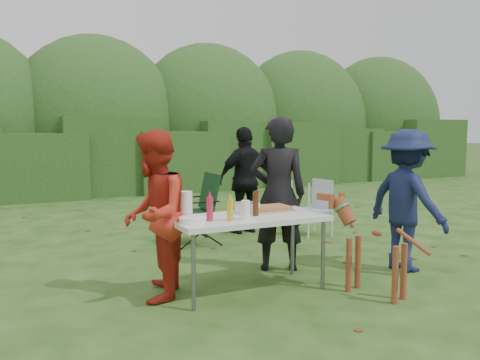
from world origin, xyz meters
name	(u,v)px	position (x,y,z in m)	size (l,w,h in m)	color
ground	(287,290)	(0.00, 0.00, 0.00)	(80.00, 80.00, 0.00)	#1E4211
hedge_row	(110,158)	(0.00, 8.00, 0.85)	(22.00, 1.40, 1.70)	#23471C
shrub_backdrop	(96,127)	(0.00, 9.60, 1.60)	(20.00, 2.60, 3.20)	#3D6628
folding_table	(249,221)	(-0.34, 0.16, 0.69)	(1.50, 0.70, 0.74)	silver
person_cook	(278,194)	(0.29, 0.68, 0.86)	(0.62, 0.41, 1.71)	black
person_red_jacket	(154,215)	(-1.22, 0.35, 0.79)	(0.76, 0.59, 1.57)	red
person_black_puffy	(245,180)	(0.88, 2.63, 0.80)	(0.94, 0.39, 1.60)	black
child	(407,200)	(1.57, 0.03, 0.79)	(1.02, 0.58, 1.57)	#131C42
dog	(376,248)	(0.67, -0.50, 0.46)	(0.96, 0.38, 0.91)	brown
camping_chair	(194,209)	(-0.09, 2.26, 0.49)	(0.61, 0.61, 0.98)	#123417
lawn_chair	(312,208)	(1.67, 2.02, 0.41)	(0.49, 0.49, 0.83)	#5172B2
food_tray	(269,210)	(-0.03, 0.31, 0.75)	(0.45, 0.30, 0.02)	#B7B7BA
focaccia_bread	(269,208)	(-0.03, 0.31, 0.78)	(0.40, 0.26, 0.04)	#B7703A
mustard_bottle	(230,210)	(-0.61, 0.01, 0.84)	(0.06, 0.06, 0.20)	gold
ketchup_bottle	(210,209)	(-0.78, 0.09, 0.85)	(0.06, 0.06, 0.22)	#BD1C40
beer_bottle	(256,203)	(-0.27, 0.14, 0.86)	(0.06, 0.06, 0.24)	#47230F
paper_towel_roll	(186,205)	(-0.94, 0.27, 0.87)	(0.12, 0.12, 0.26)	white
cup_stack	(245,210)	(-0.46, 0.00, 0.83)	(0.08, 0.08, 0.18)	white
pasta_bowl	(247,208)	(-0.26, 0.34, 0.79)	(0.26, 0.26, 0.10)	silver
plate_stack	(192,220)	(-0.95, 0.08, 0.77)	(0.24, 0.24, 0.05)	white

